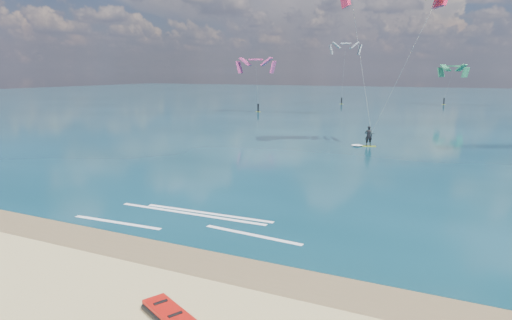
{
  "coord_description": "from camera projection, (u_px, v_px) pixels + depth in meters",
  "views": [
    {
      "loc": [
        11.14,
        -10.69,
        7.09
      ],
      "look_at": [
        2.1,
        8.0,
        3.03
      ],
      "focal_mm": 32.0,
      "sensor_mm": 36.0,
      "label": 1
    }
  ],
  "objects": [
    {
      "name": "ground",
      "position": [
        364.0,
        136.0,
        50.9
      ],
      "size": [
        320.0,
        320.0,
        0.0
      ],
      "primitive_type": "plane",
      "color": "tan",
      "rests_on": "ground"
    },
    {
      "name": "wet_sand_strip",
      "position": [
        154.0,
        251.0,
        18.22
      ],
      "size": [
        320.0,
        2.4,
        0.01
      ],
      "primitive_type": "cube",
      "color": "brown",
      "rests_on": "ground"
    },
    {
      "name": "sea",
      "position": [
        425.0,
        101.0,
        107.43
      ],
      "size": [
        320.0,
        200.0,
        0.04
      ],
      "primitive_type": "cube",
      "color": "#0A303A",
      "rests_on": "ground"
    },
    {
      "name": "kitesurfer_main",
      "position": [
        382.0,
        53.0,
        39.1
      ],
      "size": [
        9.63,
        7.61,
        16.16
      ],
      "rotation": [
        0.0,
        0.0,
        0.28
      ],
      "color": "#C6E71B",
      "rests_on": "sea"
    },
    {
      "name": "shoreline_foam",
      "position": [
        192.0,
        219.0,
        22.11
      ],
      "size": [
        11.4,
        3.6,
        0.01
      ],
      "color": "white",
      "rests_on": "ground"
    },
    {
      "name": "distant_kites",
      "position": [
        421.0,
        81.0,
        79.31
      ],
      "size": [
        62.0,
        36.74,
        12.56
      ],
      "color": "#CA6F11",
      "rests_on": "ground"
    }
  ]
}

